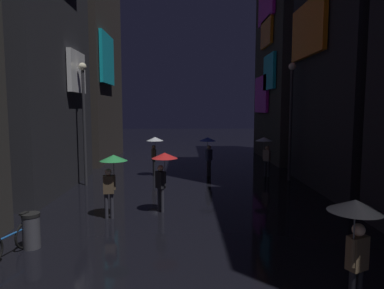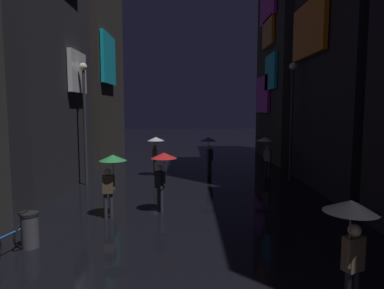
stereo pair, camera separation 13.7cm
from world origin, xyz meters
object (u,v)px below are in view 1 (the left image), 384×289
Objects in this scene: pedestrian_near_crossing_green at (112,169)px; streetlamp_right_far at (291,108)px; pedestrian_midstreet_centre_clear at (155,145)px; pedestrian_foreground_right_blue at (208,146)px; streetlamp_left_far at (84,110)px; trash_bin at (31,231)px; pedestrian_far_right_clear at (265,146)px; bicycle_parked_at_storefront at (10,242)px; pedestrian_midstreet_left_red at (163,165)px; pedestrian_foreground_left_black at (356,225)px.

streetlamp_right_far reaches higher than pedestrian_near_crossing_green.
pedestrian_midstreet_centre_clear and pedestrian_foreground_right_blue have the same top height.
streetlamp_left_far is at bearing -160.96° from pedestrian_foreground_right_blue.
pedestrian_near_crossing_green is 0.37× the size of streetlamp_left_far.
streetlamp_right_far is 12.89m from trash_bin.
bicycle_parked_at_storefront is at bearing -130.97° from pedestrian_far_right_clear.
bicycle_parked_at_storefront is at bearing -134.78° from pedestrian_midstreet_left_red.
streetlamp_right_far is (4.07, -1.09, 1.98)m from pedestrian_foreground_right_blue.
pedestrian_far_right_clear is at bearing 12.27° from streetlamp_left_far.
pedestrian_midstreet_left_red is 0.37× the size of streetlamp_left_far.
pedestrian_foreground_left_black and pedestrian_far_right_clear have the same top height.
streetlamp_left_far is (-8.97, -1.95, 1.90)m from pedestrian_far_right_clear.
pedestrian_foreground_right_blue is (1.98, 6.38, 0.00)m from pedestrian_midstreet_left_red.
pedestrian_midstreet_centre_clear is at bearing 176.93° from pedestrian_far_right_clear.
streetlamp_left_far reaches higher than pedestrian_far_right_clear.
streetlamp_right_far is 6.33× the size of trash_bin.
pedestrian_near_crossing_green is 3.76m from bicycle_parked_at_storefront.
pedestrian_far_right_clear is 3.03m from pedestrian_foreground_right_blue.
streetlamp_right_far is (10.00, 0.96, 0.08)m from streetlamp_left_far.
pedestrian_midstreet_left_red is 5.20m from bicycle_parked_at_storefront.
streetlamp_left_far is at bearing 115.05° from pedestrian_near_crossing_green.
pedestrian_foreground_right_blue is 0.36× the size of streetlamp_right_far.
streetlamp_left_far is (-2.30, 4.93, 1.90)m from pedestrian_near_crossing_green.
streetlamp_left_far is (-5.93, -2.05, 1.90)m from pedestrian_foreground_right_blue.
pedestrian_near_crossing_green is at bearing -134.08° from pedestrian_far_right_clear.
pedestrian_foreground_right_blue is (-3.03, 0.10, 0.00)m from pedestrian_far_right_clear.
trash_bin is at bearing -84.58° from streetlamp_left_far.
pedestrian_foreground_right_blue is at bearing -4.36° from pedestrian_midstreet_centre_clear.
pedestrian_midstreet_left_red is 1.00× the size of pedestrian_foreground_right_blue.
pedestrian_midstreet_centre_clear is at bearing 175.64° from pedestrian_foreground_right_blue.
streetlamp_right_far is at bearing 41.20° from pedestrian_midstreet_left_red.
pedestrian_far_right_clear is at bearing 45.92° from pedestrian_near_crossing_green.
pedestrian_near_crossing_green is 1.00× the size of pedestrian_foreground_left_black.
pedestrian_near_crossing_green is at bearing -160.16° from pedestrian_midstreet_left_red.
pedestrian_foreground_left_black is at bearing -70.59° from pedestrian_midstreet_centre_clear.
pedestrian_midstreet_left_red is at bearing -128.58° from pedestrian_far_right_clear.
pedestrian_far_right_clear is (5.90, -0.32, 0.00)m from pedestrian_midstreet_centre_clear.
pedestrian_foreground_left_black is (4.51, -12.81, 0.00)m from pedestrian_midstreet_centre_clear.
pedestrian_midstreet_left_red reaches higher than bicycle_parked_at_storefront.
pedestrian_midstreet_left_red is at bearing -47.64° from streetlamp_left_far.
trash_bin is at bearing 155.28° from pedestrian_foreground_left_black.
streetlamp_left_far reaches higher than trash_bin.
pedestrian_midstreet_left_red is at bearing 19.84° from pedestrian_near_crossing_green.
pedestrian_near_crossing_green is 2.28× the size of trash_bin.
pedestrian_midstreet_centre_clear is 2.28× the size of trash_bin.
pedestrian_midstreet_centre_clear is at bearing 76.19° from trash_bin.
streetlamp_left_far is at bearing 132.36° from pedestrian_midstreet_left_red.
bicycle_parked_at_storefront is at bearing 159.85° from pedestrian_foreground_left_black.
pedestrian_foreground_left_black is 1.00× the size of pedestrian_midstreet_left_red.
bicycle_parked_at_storefront is 0.31× the size of streetlamp_left_far.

